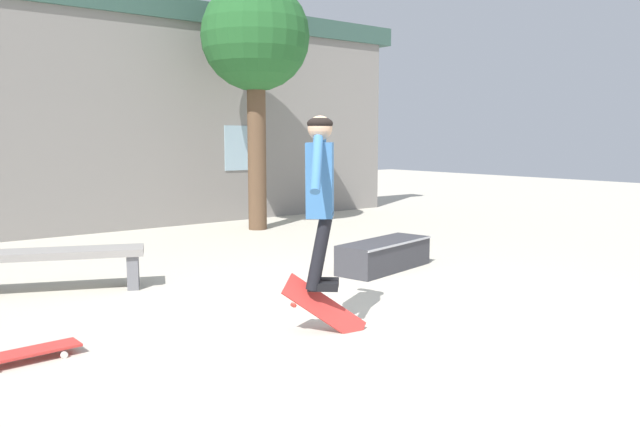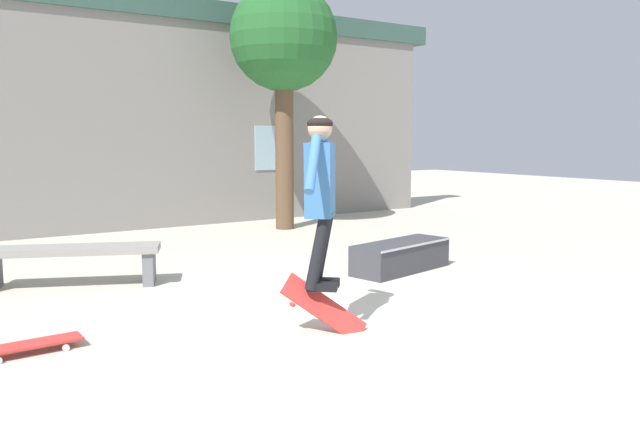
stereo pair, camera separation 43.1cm
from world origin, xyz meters
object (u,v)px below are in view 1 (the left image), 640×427
Objects in this scene: tree_right at (256,41)px; skate_ledge at (384,255)px; park_bench at (52,261)px; skateboard_flipping at (324,308)px; skateboard_resting at (26,353)px; skater at (320,187)px.

skate_ledge is at bearing -99.09° from tree_right.
skate_ledge is (-0.64, -4.02, -3.21)m from tree_right.
park_bench is 3.93m from skate_ledge.
tree_right is 5.89m from park_bench.
skateboard_flipping is at bearing -117.12° from tree_right.
tree_right is 7.71m from skateboard_resting.
skateboard_flipping is at bearing -52.16° from skater.
skate_ledge is 4.50m from skateboard_resting.
skater is at bearing -157.96° from skate_ledge.
skateboard_flipping is (-0.00, -0.07, -1.05)m from skater.
tree_right is 6.57m from skater.
skater is (-2.21, -1.50, 1.07)m from skate_ledge.
tree_right is 2.99× the size of skater.
skateboard_flipping is 2.37m from skateboard_resting.
tree_right is at bearing 104.63° from skater.
tree_right reaches higher than skateboard_resting.
skater is 1.05m from skateboard_flipping.
skateboard_flipping reaches higher than park_bench.
skate_ledge is (3.66, -1.40, -0.16)m from park_bench.
skate_ledge is 2.88m from skater.
skater reaches higher than skateboard_resting.
park_bench is 2.29m from skateboard_resting.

